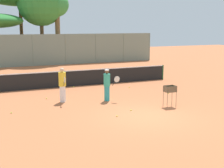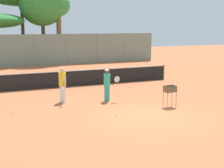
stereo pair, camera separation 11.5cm
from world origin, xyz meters
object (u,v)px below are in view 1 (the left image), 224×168
(tennis_net, at_px, (88,77))
(parked_car, at_px, (10,57))
(ball_cart, at_px, (170,91))
(player_red_cap, at_px, (107,85))
(player_white_outfit, at_px, (62,85))

(tennis_net, xyz_separation_m, parked_car, (-3.51, 14.58, 0.10))
(tennis_net, relative_size, ball_cart, 11.37)
(player_red_cap, bearing_deg, tennis_net, 115.10)
(tennis_net, distance_m, player_red_cap, 4.65)
(player_red_cap, distance_m, ball_cart, 3.32)
(player_red_cap, relative_size, parked_car, 0.40)
(player_red_cap, xyz_separation_m, ball_cart, (2.36, -2.34, -0.06))
(parked_car, bearing_deg, player_white_outfit, -87.64)
(player_red_cap, distance_m, parked_car, 19.42)
(player_white_outfit, distance_m, ball_cart, 5.49)
(player_white_outfit, bearing_deg, parked_car, -176.45)
(player_white_outfit, bearing_deg, player_red_cap, 74.88)
(tennis_net, distance_m, player_white_outfit, 4.83)
(ball_cart, bearing_deg, parked_car, 103.98)
(player_white_outfit, xyz_separation_m, parked_car, (-0.76, 18.54, -0.27))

